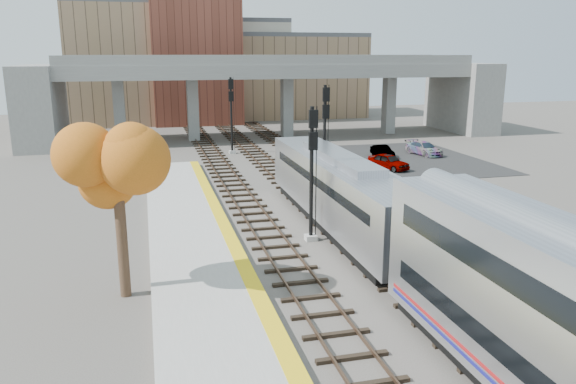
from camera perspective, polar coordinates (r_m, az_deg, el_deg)
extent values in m
plane|color=#47423D|center=(23.81, 10.30, -10.49)|extent=(160.00, 160.00, 0.00)
cube|color=#9E9E99|center=(21.93, -7.60, -12.10)|extent=(4.50, 60.00, 0.35)
cube|color=yellow|center=(22.12, -2.63, -11.23)|extent=(0.70, 60.00, 0.01)
cube|color=black|center=(34.10, -3.36, -2.57)|extent=(2.50, 95.00, 0.14)
cube|color=brown|center=(33.95, -4.55, -2.47)|extent=(0.07, 95.00, 0.14)
cube|color=brown|center=(34.21, -2.18, -2.31)|extent=(0.07, 95.00, 0.14)
cube|color=black|center=(35.10, 3.39, -2.09)|extent=(2.50, 95.00, 0.14)
cube|color=brown|center=(34.86, 2.27, -2.00)|extent=(0.07, 95.00, 0.14)
cube|color=brown|center=(35.29, 4.50, -1.83)|extent=(0.07, 95.00, 0.14)
cube|color=black|center=(36.48, 9.39, -1.63)|extent=(2.50, 95.00, 0.14)
cube|color=brown|center=(36.17, 8.35, -1.55)|extent=(0.07, 95.00, 0.14)
cube|color=brown|center=(36.73, 10.42, -1.39)|extent=(0.07, 95.00, 0.14)
cube|color=slate|center=(66.21, -1.83, 12.23)|extent=(46.00, 10.00, 1.50)
cube|color=slate|center=(61.51, -0.85, 13.26)|extent=(46.00, 0.20, 1.00)
cube|color=slate|center=(70.88, -2.71, 13.35)|extent=(46.00, 0.20, 1.00)
cube|color=slate|center=(64.97, -16.75, 7.86)|extent=(1.20, 1.60, 7.00)
cube|color=slate|center=(65.14, -9.64, 8.27)|extent=(1.20, 1.60, 7.00)
cube|color=slate|center=(66.94, -0.11, 8.61)|extent=(1.20, 1.60, 7.00)
cube|color=slate|center=(71.23, 10.20, 8.72)|extent=(1.20, 1.60, 7.00)
cube|color=slate|center=(65.72, -23.83, 7.99)|extent=(4.00, 12.00, 8.50)
cube|color=slate|center=(75.84, 17.22, 9.20)|extent=(4.00, 12.00, 8.50)
cube|color=#8F6E53|center=(84.64, -15.10, 12.32)|extent=(18.00, 14.00, 16.00)
cube|color=#4C4C4F|center=(84.87, -15.47, 17.92)|extent=(18.00, 14.00, 0.60)
cube|color=beige|center=(90.64, -5.97, 12.16)|extent=(16.00, 16.00, 14.00)
cube|color=#4C4C4F|center=(90.71, -6.09, 16.77)|extent=(16.00, 16.00, 0.60)
cube|color=brown|center=(81.94, -9.44, 13.96)|extent=(12.00, 10.00, 20.00)
cube|color=#8F6E53|center=(90.74, 0.63, 11.60)|extent=(20.00, 14.00, 12.00)
cube|color=#4C4C4F|center=(90.70, 0.64, 15.58)|extent=(20.00, 14.00, 0.60)
cube|color=black|center=(53.91, 11.63, 3.27)|extent=(14.00, 18.00, 0.04)
cube|color=#A8AAB2|center=(31.53, 5.24, 0.31)|extent=(3.00, 19.00, 3.20)
cube|color=black|center=(40.32, 0.75, 4.24)|extent=(2.20, 0.06, 1.10)
cube|color=black|center=(31.39, 5.26, 1.37)|extent=(3.02, 16.15, 0.50)
cube|color=black|center=(32.01, 5.16, -2.91)|extent=(2.70, 17.10, 0.50)
cube|color=#A8AAB2|center=(31.15, 5.31, 3.53)|extent=(1.60, 9.50, 0.40)
cube|color=#9E9E99|center=(30.11, 2.33, -4.66)|extent=(0.60, 0.60, 0.30)
cylinder|color=black|center=(29.20, 2.39, 1.70)|extent=(0.20, 0.20, 7.13)
cube|color=black|center=(28.48, 2.60, 7.42)|extent=(0.46, 0.18, 0.92)
cube|color=black|center=(28.63, 2.57, 5.19)|extent=(0.46, 0.18, 0.92)
cube|color=#9E9E99|center=(40.95, 3.64, 0.36)|extent=(0.60, 0.60, 0.30)
cylinder|color=black|center=(40.25, 3.72, 5.41)|extent=(0.22, 0.22, 7.59)
cube|color=black|center=(39.66, 3.90, 9.85)|extent=(0.49, 0.18, 0.98)
cube|color=black|center=(39.77, 3.87, 8.14)|extent=(0.49, 0.18, 0.98)
cube|color=#9E9E99|center=(56.25, -5.69, 4.07)|extent=(0.60, 0.60, 0.30)
cylinder|color=black|center=(55.75, -5.78, 7.69)|extent=(0.21, 0.21, 7.46)
cube|color=black|center=(55.25, -5.82, 10.85)|extent=(0.48, 0.18, 0.96)
cube|color=black|center=(55.32, -5.79, 9.64)|extent=(0.48, 0.18, 0.96)
cylinder|color=#382619|center=(23.66, -16.53, -4.43)|extent=(0.44, 0.44, 5.06)
ellipsoid|color=#CC641B|center=(22.94, -17.03, 2.45)|extent=(3.60, 3.60, 3.62)
imported|color=#99999E|center=(48.84, 10.17, 3.06)|extent=(3.02, 4.19, 1.32)
imported|color=#99999E|center=(54.50, 9.58, 4.10)|extent=(1.21, 3.40, 1.12)
imported|color=#99999E|center=(56.58, 13.67, 4.34)|extent=(2.61, 4.64, 1.27)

